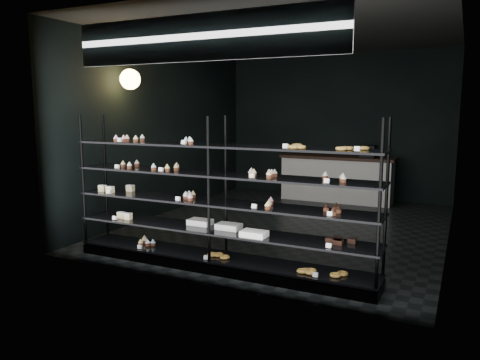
% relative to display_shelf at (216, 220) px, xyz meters
% --- Properties ---
extents(room, '(5.01, 6.01, 3.20)m').
position_rel_display_shelf_xyz_m(room, '(0.08, 2.45, 0.97)').
color(room, black).
rests_on(room, ground).
extents(display_shelf, '(4.00, 0.50, 1.91)m').
position_rel_display_shelf_xyz_m(display_shelf, '(0.00, 0.00, 0.00)').
color(display_shelf, black).
rests_on(display_shelf, room).
extents(signage, '(3.30, 0.05, 0.50)m').
position_rel_display_shelf_xyz_m(signage, '(0.08, -0.48, 2.12)').
color(signage, '#0E1546').
rests_on(signage, room).
extents(pendant_lamp, '(0.32, 0.32, 0.89)m').
position_rel_display_shelf_xyz_m(pendant_lamp, '(-2.12, 1.07, 1.82)').
color(pendant_lamp, black).
rests_on(pendant_lamp, room).
extents(service_counter, '(2.42, 0.65, 1.23)m').
position_rel_display_shelf_xyz_m(service_counter, '(0.27, 4.95, -0.13)').
color(service_counter, beige).
rests_on(service_counter, room).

